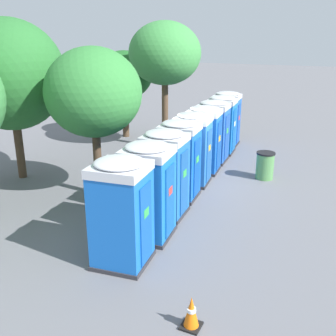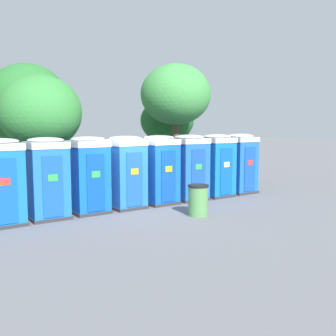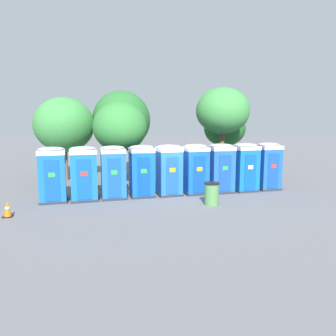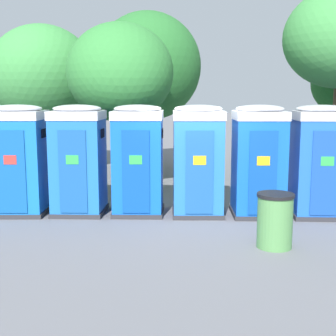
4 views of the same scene
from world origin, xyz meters
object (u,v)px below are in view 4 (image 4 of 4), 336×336
Objects in this scene: portapotty_2 at (79,159)px; street_tree_1 at (120,73)px; portapotty_6 at (320,160)px; portapotty_5 at (258,160)px; street_tree_3 at (43,75)px; trash_can at (275,220)px; portapotty_4 at (198,160)px; street_tree_0 at (148,67)px; portapotty_1 at (19,159)px; portapotty_3 at (138,159)px.

street_tree_1 is at bearing 80.90° from portapotty_2.
portapotty_5 is at bearing -175.24° from portapotty_6.
street_tree_3 reaches higher than portapotty_2.
street_tree_1 reaches higher than portapotty_2.
portapotty_4 is at bearing 124.57° from trash_can.
portapotty_6 is 0.45× the size of street_tree_0.
portapotty_1 and portapotty_3 have the same top height.
street_tree_3 is (-4.31, 5.19, 2.16)m from portapotty_3.
street_tree_3 is (-3.53, -0.85, -0.28)m from street_tree_0.
portapotty_1 is 0.45× the size of street_tree_0.
street_tree_3 is (-8.45, 4.89, 2.16)m from portapotty_6.
portapotty_3 is at bearing -176.09° from portapotty_5.
street_tree_0 is at bearing 87.12° from street_tree_1.
portapotty_1 is 2.77m from portapotty_3.
street_tree_0 is at bearing 97.31° from portapotty_3.
street_tree_0 is (1.97, 6.38, 2.44)m from portapotty_1.
portapotty_6 is (5.52, 0.46, -0.00)m from portapotty_2.
portapotty_4 is at bearing -175.71° from portapotty_6.
portapotty_4 is 2.83m from trash_can.
portapotty_3 and portapotty_5 have the same top height.
street_tree_0 is 1.10× the size of street_tree_3.
portapotty_3 is at bearing 143.74° from trash_can.
street_tree_3 reaches higher than trash_can.
portapotty_3 is 7.08m from street_tree_3.
street_tree_3 reaches higher than portapotty_5.
portapotty_2 is (1.37, 0.19, 0.00)m from portapotty_1.
portapotty_5 is at bearing 94.00° from trash_can.
portapotty_6 is at bearing -23.10° from street_tree_1.
portapotty_2 is 6.47m from street_tree_3.
portapotty_4 is at bearing 5.20° from portapotty_2.
trash_can is at bearing -17.65° from portapotty_1.
street_tree_0 is at bearing 13.59° from street_tree_3.
portapotty_1 is 3.93m from street_tree_1.
street_tree_0 reaches higher than portapotty_1.
portapotty_5 is at bearing 3.91° from portapotty_3.
portapotty_3 is 3.71m from trash_can.
portapotty_1 is at bearing -172.94° from portapotty_3.
portapotty_5 is 8.93m from street_tree_3.
portapotty_5 is 0.45× the size of street_tree_0.
street_tree_0 reaches higher than street_tree_1.
portapotty_2 is 1.00× the size of portapotty_4.
portapotty_3 is 2.53× the size of trash_can.
portapotty_5 is 2.47m from trash_can.
portapotty_4 reaches higher than trash_can.
street_tree_1 is 4.73× the size of trash_can.
portapotty_1 is 2.53× the size of trash_can.
street_tree_0 is (-4.92, 5.74, 2.44)m from portapotty_6.
portapotty_4 is 0.45× the size of street_tree_0.
street_tree_0 is 1.19× the size of street_tree_1.
portapotty_6 is 0.49× the size of street_tree_3.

